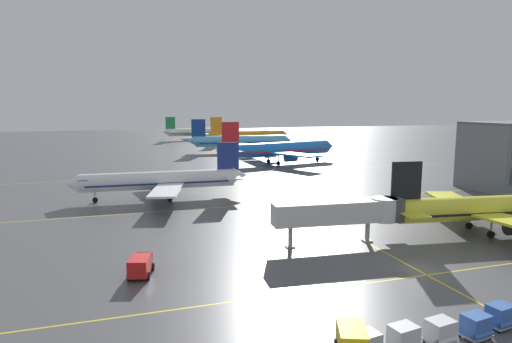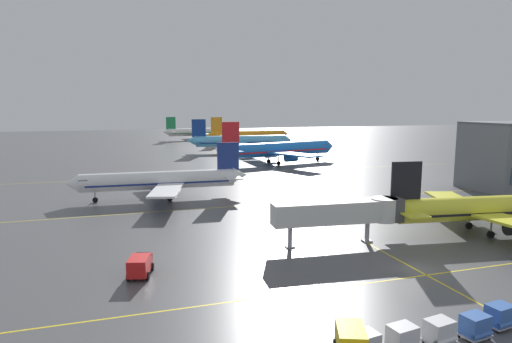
# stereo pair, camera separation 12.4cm
# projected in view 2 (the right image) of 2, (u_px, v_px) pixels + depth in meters

# --- Properties ---
(ground_plane) EXTENTS (600.00, 600.00, 0.00)m
(ground_plane) POSITION_uv_depth(u_px,v_px,m) (414.00, 268.00, 47.27)
(ground_plane) COLOR #4C4C4F
(airliner_front_gate) EXTENTS (32.50, 27.80, 10.11)m
(airliner_front_gate) POSITION_uv_depth(u_px,v_px,m) (489.00, 208.00, 60.07)
(airliner_front_gate) COLOR yellow
(airliner_front_gate) RESTS_ON ground
(airliner_second_row) EXTENTS (33.07, 28.54, 10.29)m
(airliner_second_row) POSITION_uv_depth(u_px,v_px,m) (162.00, 180.00, 82.20)
(airliner_second_row) COLOR white
(airliner_second_row) RESTS_ON ground
(airliner_third_row) EXTENTS (41.14, 34.94, 12.85)m
(airliner_third_row) POSITION_uv_depth(u_px,v_px,m) (278.00, 149.00, 132.32)
(airliner_third_row) COLOR blue
(airliner_third_row) RESTS_ON ground
(airliner_far_left_stand) EXTENTS (40.12, 34.48, 12.47)m
(airliner_far_left_stand) POSITION_uv_depth(u_px,v_px,m) (240.00, 141.00, 165.40)
(airliner_far_left_stand) COLOR #5BB7E5
(airliner_far_left_stand) RESTS_ON ground
(airliner_far_right_stand) EXTENTS (40.08, 34.34, 12.46)m
(airliner_far_right_stand) POSITION_uv_depth(u_px,v_px,m) (249.00, 135.00, 200.48)
(airliner_far_right_stand) COLOR orange
(airliner_far_right_stand) RESTS_ON ground
(airliner_distant_taxiway) EXTENTS (37.98, 32.25, 11.88)m
(airliner_distant_taxiway) POSITION_uv_depth(u_px,v_px,m) (198.00, 132.00, 227.67)
(airliner_distant_taxiway) COLOR white
(airliner_distant_taxiway) RESTS_ON ground
(taxiway_markings) EXTENTS (129.97, 120.44, 0.01)m
(taxiway_markings) POSITION_uv_depth(u_px,v_px,m) (292.00, 202.00, 79.80)
(taxiway_markings) COLOR yellow
(taxiway_markings) RESTS_ON ground
(service_truck_catering) EXTENTS (2.97, 4.44, 2.10)m
(service_truck_catering) POSITION_uv_depth(u_px,v_px,m) (140.00, 264.00, 45.16)
(service_truck_catering) COLOR red
(service_truck_catering) RESTS_ON ground
(baggage_cart_row_second) EXTENTS (2.84, 1.95, 1.86)m
(baggage_cart_row_second) POSITION_uv_depth(u_px,v_px,m) (403.00, 338.00, 31.20)
(baggage_cart_row_second) COLOR #99999E
(baggage_cart_row_second) RESTS_ON ground
(baggage_cart_row_middle) EXTENTS (2.84, 1.95, 1.86)m
(baggage_cart_row_middle) POSITION_uv_depth(u_px,v_px,m) (440.00, 332.00, 32.05)
(baggage_cart_row_middle) COLOR #99999E
(baggage_cart_row_middle) RESTS_ON ground
(baggage_cart_row_fourth) EXTENTS (2.84, 1.95, 1.86)m
(baggage_cart_row_fourth) POSITION_uv_depth(u_px,v_px,m) (475.00, 326.00, 32.85)
(baggage_cart_row_fourth) COLOR #99999E
(baggage_cart_row_fourth) RESTS_ON ground
(baggage_cart_row_fifth) EXTENTS (2.84, 1.95, 1.86)m
(baggage_cart_row_fifth) POSITION_uv_depth(u_px,v_px,m) (500.00, 316.00, 34.48)
(baggage_cart_row_fifth) COLOR #99999E
(baggage_cart_row_fifth) RESTS_ON ground
(jet_bridge) EXTENTS (16.96, 4.29, 5.58)m
(jet_bridge) POSITION_uv_depth(u_px,v_px,m) (347.00, 212.00, 55.45)
(jet_bridge) COLOR silver
(jet_bridge) RESTS_ON ground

